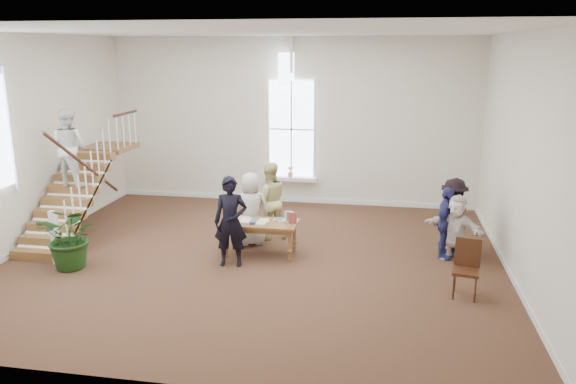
% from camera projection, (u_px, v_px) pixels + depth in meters
% --- Properties ---
extents(ground, '(10.00, 10.00, 0.00)m').
position_uv_depth(ground, '(255.00, 259.00, 11.51)').
color(ground, '#462D1B').
rests_on(ground, ground).
extents(room_shell, '(10.49, 10.00, 10.00)m').
position_uv_depth(room_shell, '(291.00, 188.00, 15.60)').
color(room_shell, silver).
rests_on(room_shell, ground).
extents(staircase, '(1.10, 4.10, 2.92)m').
position_uv_depth(staircase, '(73.00, 167.00, 12.55)').
color(staircase, brown).
rests_on(staircase, ground).
extents(library_table, '(1.53, 0.77, 0.78)m').
position_uv_depth(library_table, '(260.00, 226.00, 11.59)').
color(library_table, brown).
rests_on(library_table, ground).
extents(police_officer, '(0.70, 0.50, 1.80)m').
position_uv_depth(police_officer, '(231.00, 222.00, 10.98)').
color(police_officer, black).
rests_on(police_officer, ground).
extents(elderly_woman, '(0.92, 0.76, 1.61)m').
position_uv_depth(elderly_woman, '(251.00, 209.00, 12.17)').
color(elderly_woman, beige).
rests_on(elderly_woman, ground).
extents(person_yellow, '(1.05, 0.95, 1.75)m').
position_uv_depth(person_yellow, '(269.00, 201.00, 12.58)').
color(person_yellow, '#DBD689').
rests_on(person_yellow, ground).
extents(woman_cluster_a, '(0.66, 0.95, 1.50)m').
position_uv_depth(woman_cluster_a, '(446.00, 223.00, 11.39)').
color(woman_cluster_a, navy).
rests_on(woman_cluster_a, ground).
extents(woman_cluster_b, '(1.00, 1.18, 1.58)m').
position_uv_depth(woman_cluster_b, '(453.00, 215.00, 11.78)').
color(woman_cluster_b, black).
rests_on(woman_cluster_b, ground).
extents(woman_cluster_c, '(1.30, 1.08, 1.40)m').
position_uv_depth(woman_cluster_c, '(456.00, 229.00, 11.18)').
color(woman_cluster_c, silver).
rests_on(woman_cluster_c, ground).
extents(floor_plant, '(1.16, 1.01, 1.28)m').
position_uv_depth(floor_plant, '(71.00, 237.00, 10.89)').
color(floor_plant, '#193912').
rests_on(floor_plant, ground).
extents(side_chair, '(0.51, 0.51, 1.01)m').
position_uv_depth(side_chair, '(467.00, 264.00, 9.70)').
color(side_chair, black).
rests_on(side_chair, ground).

